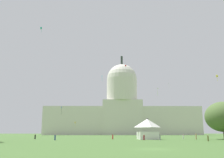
% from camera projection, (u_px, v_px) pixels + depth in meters
% --- Properties ---
extents(ground_plane, '(800.00, 800.00, 0.00)m').
position_uv_depth(ground_plane, '(154.00, 149.00, 32.83)').
color(ground_plane, '#42662D').
extents(capitol_building, '(125.22, 25.08, 65.93)m').
position_uv_depth(capitol_building, '(122.00, 110.00, 211.20)').
color(capitol_building, beige).
rests_on(capitol_building, ground_plane).
extents(event_tent, '(6.31, 7.04, 6.10)m').
position_uv_depth(event_tent, '(147.00, 129.00, 77.88)').
color(event_tent, white).
rests_on(event_tent, ground_plane).
extents(tree_east_far, '(12.58, 13.20, 11.34)m').
position_uv_depth(tree_east_far, '(223.00, 117.00, 78.51)').
color(tree_east_far, brown).
rests_on(tree_east_far, ground_plane).
extents(person_denim_front_right, '(0.57, 0.57, 1.60)m').
position_uv_depth(person_denim_front_right, '(55.00, 137.00, 69.24)').
color(person_denim_front_right, '#3D5684').
rests_on(person_denim_front_right, ground_plane).
extents(person_olive_back_center, '(0.41, 0.41, 1.51)m').
position_uv_depth(person_olive_back_center, '(208.00, 138.00, 61.94)').
color(person_olive_back_center, olive).
rests_on(person_olive_back_center, ground_plane).
extents(person_white_back_right, '(0.45, 0.45, 1.50)m').
position_uv_depth(person_white_back_right, '(183.00, 137.00, 78.26)').
color(person_white_back_right, silver).
rests_on(person_white_back_right, ground_plane).
extents(person_maroon_front_center, '(0.51, 0.51, 1.52)m').
position_uv_depth(person_maroon_front_center, '(144.00, 138.00, 70.96)').
color(person_maroon_front_center, maroon).
rests_on(person_maroon_front_center, ground_plane).
extents(person_grey_front_left, '(0.39, 0.39, 1.71)m').
position_uv_depth(person_grey_front_left, '(160.00, 137.00, 69.54)').
color(person_grey_front_left, gray).
rests_on(person_grey_front_left, ground_plane).
extents(person_tan_deep_crowd, '(0.53, 0.53, 1.78)m').
position_uv_depth(person_tan_deep_crowd, '(196.00, 137.00, 77.77)').
color(person_tan_deep_crowd, tan).
rests_on(person_tan_deep_crowd, ground_plane).
extents(person_black_lawn_far_right, '(0.57, 0.57, 1.54)m').
position_uv_depth(person_black_lawn_far_right, '(35.00, 137.00, 80.59)').
color(person_black_lawn_far_right, black).
rests_on(person_black_lawn_far_right, ground_plane).
extents(person_red_near_tree_west, '(0.51, 0.51, 1.58)m').
position_uv_depth(person_red_near_tree_west, '(113.00, 137.00, 78.83)').
color(person_red_near_tree_west, red).
rests_on(person_red_near_tree_west, ground_plane).
extents(kite_white_mid, '(0.42, 0.84, 3.43)m').
position_uv_depth(kite_white_mid, '(169.00, 84.00, 138.02)').
color(kite_white_mid, white).
extents(kite_gold_low, '(1.12, 1.12, 3.33)m').
position_uv_depth(kite_gold_low, '(75.00, 123.00, 184.18)').
color(kite_gold_low, gold).
extents(kite_cyan_high, '(0.45, 1.07, 3.91)m').
position_uv_depth(kite_cyan_high, '(102.00, 77.00, 158.27)').
color(kite_cyan_high, '#33BCDB').
extents(kite_blue_low, '(0.41, 1.03, 4.15)m').
position_uv_depth(kite_blue_low, '(61.00, 108.00, 128.93)').
color(kite_blue_low, blue).
extents(kite_turquoise_high, '(0.79, 0.81, 2.34)m').
position_uv_depth(kite_turquoise_high, '(41.00, 28.00, 108.03)').
color(kite_turquoise_high, teal).
extents(kite_lime_mid, '(1.09, 1.45, 4.17)m').
position_uv_depth(kite_lime_mid, '(157.00, 90.00, 152.58)').
color(kite_lime_mid, '#8CD133').
extents(kite_yellow_mid, '(0.98, 1.02, 2.58)m').
position_uv_depth(kite_yellow_mid, '(217.00, 76.00, 106.31)').
color(kite_yellow_mid, yellow).
extents(kite_black_low, '(1.09, 1.10, 2.96)m').
position_uv_depth(kite_black_low, '(148.00, 119.00, 168.99)').
color(kite_black_low, black).
extents(kite_red_high, '(1.15, 1.14, 3.24)m').
position_uv_depth(kite_red_high, '(126.00, 66.00, 193.83)').
color(kite_red_high, red).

